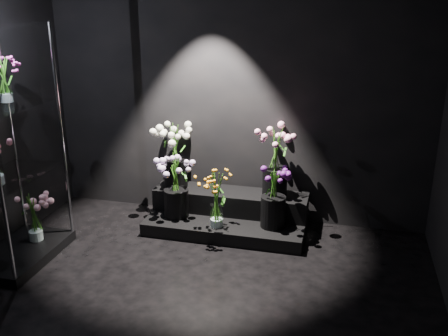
% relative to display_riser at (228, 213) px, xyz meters
% --- Properties ---
extents(floor, '(4.00, 4.00, 0.00)m').
position_rel_display_riser_xyz_m(floor, '(-0.00, -1.68, -0.15)').
color(floor, black).
rests_on(floor, ground).
extents(wall_back, '(4.00, 0.00, 4.00)m').
position_rel_display_riser_xyz_m(wall_back, '(-0.00, 0.32, 1.25)').
color(wall_back, black).
rests_on(wall_back, floor).
extents(display_riser, '(1.62, 0.72, 0.36)m').
position_rel_display_riser_xyz_m(display_riser, '(0.00, 0.00, 0.00)').
color(display_riser, black).
rests_on(display_riser, floor).
extents(display_case, '(0.57, 0.95, 2.09)m').
position_rel_display_riser_xyz_m(display_case, '(-1.70, -1.12, 0.90)').
color(display_case, black).
rests_on(display_case, floor).
extents(bouquet_orange_bells, '(0.33, 0.33, 0.55)m').
position_rel_display_riser_xyz_m(bouquet_orange_bells, '(-0.05, -0.30, 0.27)').
color(bouquet_orange_bells, white).
rests_on(bouquet_orange_bells, display_riser).
extents(bouquet_lilac, '(0.42, 0.42, 0.63)m').
position_rel_display_riser_xyz_m(bouquet_lilac, '(-0.51, -0.16, 0.35)').
color(bouquet_lilac, black).
rests_on(bouquet_lilac, display_riser).
extents(bouquet_purple, '(0.35, 0.35, 0.64)m').
position_rel_display_riser_xyz_m(bouquet_purple, '(0.49, -0.15, 0.34)').
color(bouquet_purple, black).
rests_on(bouquet_purple, display_riser).
extents(bouquet_cream_roses, '(0.55, 0.55, 0.68)m').
position_rel_display_riser_xyz_m(bouquet_cream_roses, '(-0.60, 0.10, 0.61)').
color(bouquet_cream_roses, black).
rests_on(bouquet_cream_roses, display_riser).
extents(bouquet_pink_roses, '(0.47, 0.47, 0.73)m').
position_rel_display_riser_xyz_m(bouquet_pink_roses, '(0.46, 0.09, 0.62)').
color(bouquet_pink_roses, black).
rests_on(bouquet_pink_roses, display_riser).
extents(bouquet_case_magenta, '(0.28, 0.28, 0.40)m').
position_rel_display_riser_xyz_m(bouquet_case_magenta, '(-1.74, -0.95, 1.49)').
color(bouquet_case_magenta, white).
rests_on(bouquet_case_magenta, display_case).
extents(bouquet_case_base_pink, '(0.44, 0.44, 0.47)m').
position_rel_display_riser_xyz_m(bouquet_case_base_pink, '(-1.66, -0.92, 0.20)').
color(bouquet_case_base_pink, white).
rests_on(bouquet_case_base_pink, display_case).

